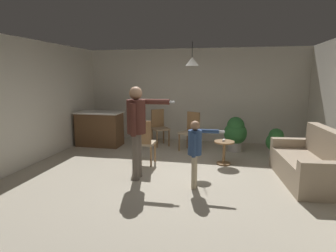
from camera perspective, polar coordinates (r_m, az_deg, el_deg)
The scene contains 15 objects.
ground at distance 5.39m, azimuth 0.73°, elevation -10.58°, with size 7.68×7.68×0.00m, color #B2A893.
wall_back at distance 8.22m, azimuth 5.20°, elevation 6.31°, with size 6.40×0.10×2.70m, color silver.
wall_left at distance 6.50m, azimuth -28.16°, elevation 4.05°, with size 0.10×6.40×2.70m, color silver.
couch_floral at distance 5.71m, azimuth 27.23°, elevation -7.05°, with size 1.03×1.88×1.00m.
kitchen_counter at distance 7.88m, azimuth -13.99°, elevation -0.53°, with size 1.26×0.66×0.95m.
side_table_by_couch at distance 6.18m, azimuth 11.53°, elevation -4.85°, with size 0.44×0.44×0.52m.
person_adult at distance 5.10m, azimuth -6.42°, elevation 0.71°, with size 0.85×0.52×1.74m.
person_child at distance 4.74m, azimuth 5.70°, elevation -4.29°, with size 0.61×0.34×1.18m.
dining_chair_by_counter at distance 5.98m, azimuth -5.00°, elevation -3.03°, with size 0.43×0.43×1.00m.
dining_chair_near_wall at distance 7.70m, azimuth -1.82°, elevation 0.03°, with size 0.59×0.59×1.00m.
dining_chair_centre_back at distance 7.17m, azimuth 4.74°, elevation -0.78°, with size 0.57×0.57×1.00m.
potted_plant_corner at distance 7.27m, azimuth 13.78°, elevation -1.30°, with size 0.58×0.58×0.90m.
potted_plant_by_wall at distance 7.04m, azimuth 21.42°, elevation -3.00°, with size 0.46×0.46×0.70m.
spare_remote_on_table at distance 6.15m, azimuth 11.48°, elevation -2.91°, with size 0.04×0.13×0.04m, color white.
ceiling_light_pendant at distance 6.56m, azimuth 5.02°, elevation 13.16°, with size 0.32×0.32×0.55m.
Camera 1 is at (0.99, -4.94, 1.93)m, focal length 29.42 mm.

